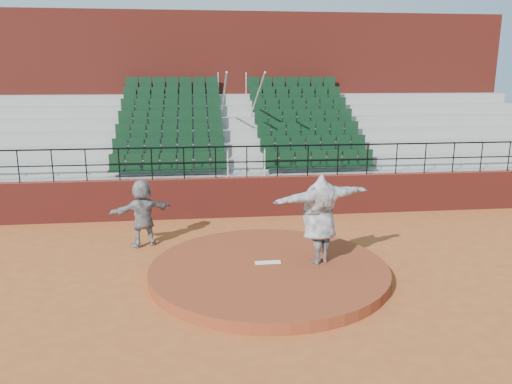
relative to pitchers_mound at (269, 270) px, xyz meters
The scene contains 9 objects.
ground 0.12m from the pitchers_mound, ahead, with size 90.00×90.00×0.00m, color #AB5426.
pitchers_mound is the anchor object (origin of this frame).
pitching_rubber 0.21m from the pitchers_mound, 90.00° to the left, with size 0.60×0.15×0.03m, color white.
boundary_wall 5.03m from the pitchers_mound, 90.00° to the left, with size 24.00×0.30×1.30m, color maroon.
wall_railing 5.35m from the pitchers_mound, 90.00° to the left, with size 24.04×0.05×1.03m.
seating_deck 8.74m from the pitchers_mound, 90.00° to the left, with size 24.00×5.97×4.63m.
press_box_facade 13.06m from the pitchers_mound, 90.00° to the left, with size 24.00×3.00×7.10m, color maroon.
pitcher 1.67m from the pitchers_mound, ahead, with size 2.59×0.70×2.10m, color black.
fielder 4.02m from the pitchers_mound, 141.33° to the left, with size 1.71×0.54×1.84m, color black.
Camera 1 is at (-1.57, -10.69, 4.57)m, focal length 35.00 mm.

